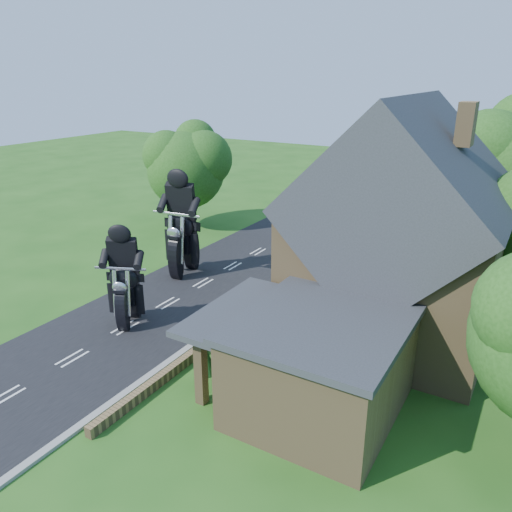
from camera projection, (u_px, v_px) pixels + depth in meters
The scene contains 16 objects.
ground at pixel (125, 328), 22.84m from camera, with size 120.00×120.00×0.00m, color #225016.
road at pixel (125, 328), 22.83m from camera, with size 7.00×80.00×0.02m, color black.
kerb at pixel (188, 348), 21.07m from camera, with size 0.30×80.00×0.12m, color gray.
garden_wall at pixel (261, 304), 24.74m from camera, with size 0.30×22.00×0.40m, color olive.
house at pixel (399, 239), 21.15m from camera, with size 9.54×8.64×10.24m.
annex at pixel (317, 363), 16.85m from camera, with size 7.05×5.94×3.44m.
tree_behind_left at pixel (414, 163), 30.75m from camera, with size 6.94×6.40×9.16m.
tree_far_road at pixel (191, 163), 35.82m from camera, with size 6.08×5.60×7.84m.
shrub_a at pixel (206, 360), 19.30m from camera, with size 0.90×0.90×1.10m, color #103413.
shrub_b at pixel (240, 333), 21.32m from camera, with size 0.90×0.90×1.10m, color #103413.
shrub_c at pixel (269, 310), 23.34m from camera, with size 0.90×0.90×1.10m, color #103413.
shrub_d at pixel (313, 275), 27.37m from camera, with size 0.90×0.90×1.10m, color #103413.
shrub_e at pixel (331, 261), 29.38m from camera, with size 0.90×0.90×1.10m, color #103413.
shrub_f at pixel (346, 249), 31.40m from camera, with size 0.90×0.90×1.10m, color #103413.
motorcycle_lead at pixel (129, 310), 22.93m from camera, with size 0.40×1.57×1.46m, color black, non-canonical shape.
motorcycle_follow at pixel (184, 259), 28.61m from camera, with size 0.50×1.98×1.84m, color black, non-canonical shape.
Camera 1 is at (15.51, -14.37, 11.02)m, focal length 35.00 mm.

